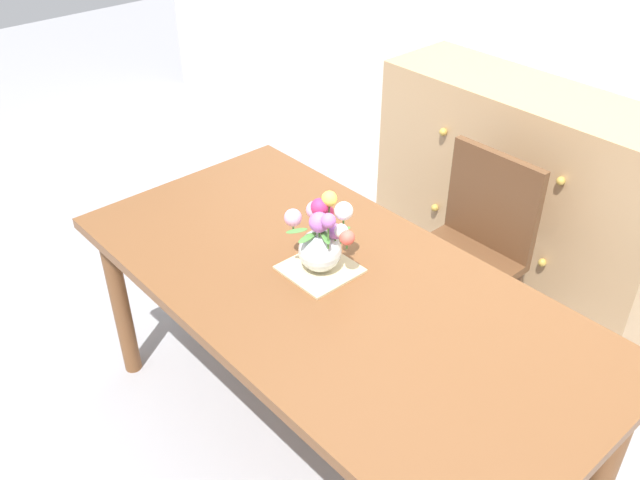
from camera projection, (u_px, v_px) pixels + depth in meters
ground_plane at (331, 439)px, 2.61m from camera, size 12.00×12.00×0.00m
dining_table at (333, 304)px, 2.24m from camera, size 1.86×0.92×0.75m
chair_far at (471, 245)px, 2.78m from camera, size 0.42×0.42×0.90m
dresser at (520, 193)px, 3.16m from camera, size 1.40×0.47×1.00m
placemat at (320, 269)px, 2.25m from camera, size 0.22×0.22×0.01m
flower_vase at (322, 237)px, 2.18m from camera, size 0.25×0.20×0.25m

